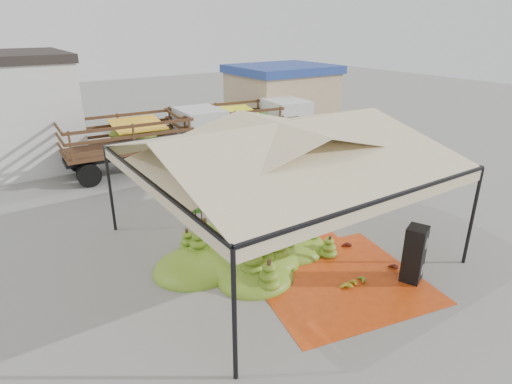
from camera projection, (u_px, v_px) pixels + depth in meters
ground at (277, 245)px, 13.83m from camera, size 90.00×90.00×0.00m
canopy_tent at (279, 146)px, 12.61m from camera, size 8.10×8.10×4.00m
building_tan at (282, 97)px, 28.25m from camera, size 6.30×5.30×4.10m
tarp_left at (338, 279)px, 11.96m from camera, size 5.24×5.07×0.01m
tarp_right at (283, 247)px, 13.67m from camera, size 5.00×5.14×0.01m
banana_heap at (248, 241)px, 12.81m from camera, size 6.10×5.18×1.22m
hand_yellow_a at (352, 283)px, 11.68m from camera, size 0.41×0.34×0.18m
hand_yellow_b at (346, 287)px, 11.46m from camera, size 0.60×0.58×0.21m
hand_red_a at (392, 267)px, 12.41m from camera, size 0.45×0.38×0.20m
hand_red_b at (346, 245)px, 13.59m from camera, size 0.56×0.52×0.20m
hand_green at (359, 279)px, 11.83m from camera, size 0.55×0.50×0.20m
hanging_bunches at (344, 157)px, 13.92m from camera, size 1.74×0.24×0.20m
speaker_stack at (414, 254)px, 11.68m from camera, size 0.74×0.70×1.62m
banana_leaves at (209, 231)px, 14.71m from camera, size 0.96×1.36×3.70m
vendor at (209, 188)px, 15.92m from camera, size 0.80×0.64×1.90m
truck_left at (153, 135)px, 20.63m from camera, size 7.80×3.03×2.63m
truck_right at (247, 122)px, 23.30m from camera, size 7.89×3.55×2.62m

